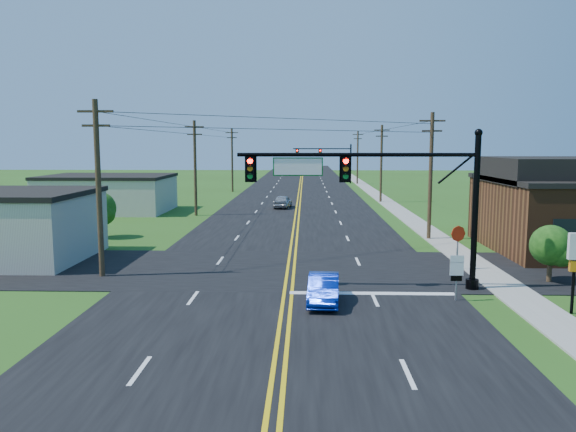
{
  "coord_description": "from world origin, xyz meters",
  "views": [
    {
      "loc": [
        0.95,
        -17.95,
        6.78
      ],
      "look_at": [
        0.08,
        10.0,
        3.19
      ],
      "focal_mm": 35.0,
      "sensor_mm": 36.0,
      "label": 1
    }
  ],
  "objects_px": {
    "stop_sign": "(458,238)",
    "signal_mast_main": "(379,188)",
    "blue_car": "(323,290)",
    "signal_mast_far": "(326,157)",
    "route_sign": "(457,270)"
  },
  "relations": [
    {
      "from": "route_sign",
      "to": "signal_mast_main",
      "type": "bearing_deg",
      "value": 147.27
    },
    {
      "from": "blue_car",
      "to": "stop_sign",
      "type": "xyz_separation_m",
      "value": [
        7.41,
        6.52,
        1.16
      ]
    },
    {
      "from": "signal_mast_main",
      "to": "stop_sign",
      "type": "height_order",
      "value": "signal_mast_main"
    },
    {
      "from": "route_sign",
      "to": "stop_sign",
      "type": "xyz_separation_m",
      "value": [
        1.65,
        6.0,
        0.4
      ]
    },
    {
      "from": "signal_mast_main",
      "to": "blue_car",
      "type": "distance_m",
      "value": 5.51
    },
    {
      "from": "signal_mast_far",
      "to": "blue_car",
      "type": "distance_m",
      "value": 74.69
    },
    {
      "from": "blue_car",
      "to": "signal_mast_far",
      "type": "bearing_deg",
      "value": 91.11
    },
    {
      "from": "stop_sign",
      "to": "signal_mast_main",
      "type": "bearing_deg",
      "value": -160.41
    },
    {
      "from": "signal_mast_main",
      "to": "signal_mast_far",
      "type": "xyz_separation_m",
      "value": [
        0.1,
        72.0,
        -0.2
      ]
    },
    {
      "from": "signal_mast_main",
      "to": "signal_mast_far",
      "type": "height_order",
      "value": "same"
    },
    {
      "from": "signal_mast_main",
      "to": "stop_sign",
      "type": "bearing_deg",
      "value": 39.58
    },
    {
      "from": "signal_mast_far",
      "to": "route_sign",
      "type": "relative_size",
      "value": 4.67
    },
    {
      "from": "signal_mast_far",
      "to": "signal_mast_main",
      "type": "bearing_deg",
      "value": -90.08
    },
    {
      "from": "signal_mast_far",
      "to": "route_sign",
      "type": "height_order",
      "value": "signal_mast_far"
    },
    {
      "from": "signal_mast_main",
      "to": "route_sign",
      "type": "bearing_deg",
      "value": -32.57
    }
  ]
}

